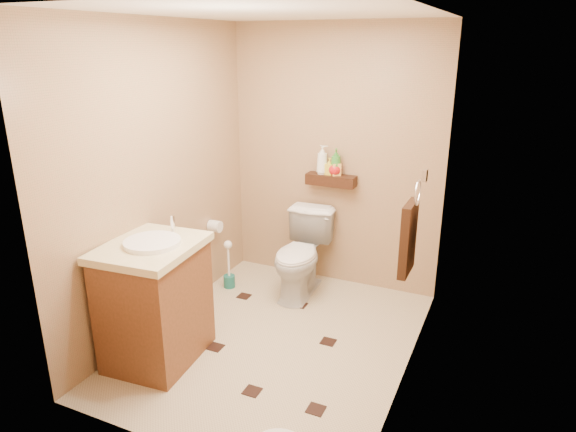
% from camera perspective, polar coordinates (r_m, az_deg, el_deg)
% --- Properties ---
extents(ground, '(2.50, 2.50, 0.00)m').
position_cam_1_polar(ground, '(4.13, -1.31, -13.70)').
color(ground, '#C8B692').
rests_on(ground, ground).
extents(wall_back, '(2.00, 0.04, 2.40)m').
position_cam_1_polar(wall_back, '(4.75, 5.19, 6.32)').
color(wall_back, '#A2825D').
rests_on(wall_back, ground).
extents(wall_front, '(2.00, 0.04, 2.40)m').
position_cam_1_polar(wall_front, '(2.63, -13.45, -4.56)').
color(wall_front, '#A2825D').
rests_on(wall_front, ground).
extents(wall_left, '(0.04, 2.50, 2.40)m').
position_cam_1_polar(wall_left, '(4.16, -13.98, 4.01)').
color(wall_left, '#A2825D').
rests_on(wall_left, ground).
extents(wall_right, '(0.04, 2.50, 2.40)m').
position_cam_1_polar(wall_right, '(3.34, 14.19, 0.40)').
color(wall_right, '#A2825D').
rests_on(wall_right, ground).
extents(ceiling, '(2.00, 2.50, 0.02)m').
position_cam_1_polar(ceiling, '(3.49, -1.62, 21.73)').
color(ceiling, white).
rests_on(ceiling, wall_back).
extents(wall_shelf, '(0.46, 0.14, 0.10)m').
position_cam_1_polar(wall_shelf, '(4.72, 4.80, 4.00)').
color(wall_shelf, '#3C1B10').
rests_on(wall_shelf, wall_back).
extents(floor_accents, '(1.28, 1.34, 0.01)m').
position_cam_1_polar(floor_accents, '(4.10, -1.44, -13.91)').
color(floor_accents, black).
rests_on(floor_accents, ground).
extents(toilet, '(0.47, 0.77, 0.76)m').
position_cam_1_polar(toilet, '(4.68, 1.46, -4.34)').
color(toilet, white).
rests_on(toilet, ground).
extents(vanity, '(0.66, 0.78, 1.04)m').
position_cam_1_polar(vanity, '(3.84, -14.54, -9.06)').
color(vanity, brown).
rests_on(vanity, ground).
extents(toilet_brush, '(0.11, 0.11, 0.47)m').
position_cam_1_polar(toilet_brush, '(4.91, -6.58, -6.09)').
color(toilet_brush, '#19645C').
rests_on(toilet_brush, ground).
extents(towel_ring, '(0.12, 0.30, 0.76)m').
position_cam_1_polar(towel_ring, '(3.67, 13.29, -2.08)').
color(towel_ring, silver).
rests_on(towel_ring, wall_right).
extents(toilet_paper, '(0.12, 0.11, 0.12)m').
position_cam_1_polar(toilet_paper, '(4.80, -8.11, -1.12)').
color(toilet_paper, white).
rests_on(toilet_paper, wall_left).
extents(bottle_a, '(0.11, 0.11, 0.27)m').
position_cam_1_polar(bottle_a, '(4.71, 3.83, 6.27)').
color(bottle_a, white).
rests_on(bottle_a, wall_shelf).
extents(bottle_b, '(0.07, 0.07, 0.16)m').
position_cam_1_polar(bottle_b, '(4.70, 4.63, 5.53)').
color(bottle_b, gold).
rests_on(bottle_b, wall_shelf).
extents(bottle_c, '(0.16, 0.16, 0.16)m').
position_cam_1_polar(bottle_c, '(4.68, 5.26, 5.47)').
color(bottle_c, red).
rests_on(bottle_c, wall_shelf).
extents(bottle_d, '(0.12, 0.12, 0.25)m').
position_cam_1_polar(bottle_d, '(4.67, 5.34, 6.00)').
color(bottle_d, '#34882D').
rests_on(bottle_d, wall_shelf).
extents(bottle_e, '(0.11, 0.11, 0.17)m').
position_cam_1_polar(bottle_e, '(4.68, 5.40, 5.54)').
color(bottle_e, '#FFBB54').
rests_on(bottle_e, wall_shelf).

